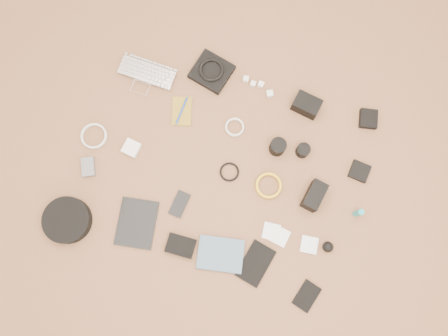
% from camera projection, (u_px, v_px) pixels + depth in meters
% --- Properties ---
extents(room_shell, '(4.04, 4.04, 2.58)m').
position_uv_depth(room_shell, '(211.00, 63.00, 0.90)').
color(room_shell, brown).
rests_on(room_shell, ground).
extents(laptop, '(0.30, 0.22, 0.02)m').
position_uv_depth(laptop, '(144.00, 79.00, 2.21)').
color(laptop, silver).
rests_on(laptop, ground).
extents(headphone_pouch, '(0.22, 0.22, 0.03)m').
position_uv_depth(headphone_pouch, '(212.00, 72.00, 2.21)').
color(headphone_pouch, black).
rests_on(headphone_pouch, ground).
extents(headphones, '(0.16, 0.16, 0.02)m').
position_uv_depth(headphones, '(212.00, 70.00, 2.19)').
color(headphones, black).
rests_on(headphones, headphone_pouch).
extents(charger_a, '(0.03, 0.03, 0.03)m').
position_uv_depth(charger_a, '(246.00, 79.00, 2.21)').
color(charger_a, silver).
rests_on(charger_a, ground).
extents(charger_b, '(0.03, 0.03, 0.03)m').
position_uv_depth(charger_b, '(261.00, 85.00, 2.20)').
color(charger_b, silver).
rests_on(charger_b, ground).
extents(charger_c, '(0.04, 0.04, 0.03)m').
position_uv_depth(charger_c, '(270.00, 94.00, 2.19)').
color(charger_c, silver).
rests_on(charger_c, ground).
extents(charger_d, '(0.03, 0.03, 0.02)m').
position_uv_depth(charger_d, '(253.00, 84.00, 2.20)').
color(charger_d, silver).
rests_on(charger_d, ground).
extents(dslr_camera, '(0.15, 0.11, 0.07)m').
position_uv_depth(dslr_camera, '(306.00, 105.00, 2.16)').
color(dslr_camera, black).
rests_on(dslr_camera, ground).
extents(lens_pouch, '(0.10, 0.11, 0.03)m').
position_uv_depth(lens_pouch, '(368.00, 119.00, 2.16)').
color(lens_pouch, black).
rests_on(lens_pouch, ground).
extents(notebook_olive, '(0.13, 0.17, 0.01)m').
position_uv_depth(notebook_olive, '(182.00, 111.00, 2.19)').
color(notebook_olive, olive).
rests_on(notebook_olive, ground).
extents(pen_blue, '(0.02, 0.15, 0.01)m').
position_uv_depth(pen_blue, '(182.00, 111.00, 2.18)').
color(pen_blue, '#13369E').
rests_on(pen_blue, notebook_olive).
extents(cable_white_a, '(0.10, 0.10, 0.01)m').
position_uv_depth(cable_white_a, '(235.00, 127.00, 2.17)').
color(cable_white_a, silver).
rests_on(cable_white_a, ground).
extents(lens_a, '(0.09, 0.09, 0.08)m').
position_uv_depth(lens_a, '(278.00, 147.00, 2.11)').
color(lens_a, black).
rests_on(lens_a, ground).
extents(lens_b, '(0.07, 0.07, 0.06)m').
position_uv_depth(lens_b, '(303.00, 150.00, 2.12)').
color(lens_b, black).
rests_on(lens_b, ground).
extents(card_reader, '(0.10, 0.10, 0.02)m').
position_uv_depth(card_reader, '(359.00, 171.00, 2.12)').
color(card_reader, black).
rests_on(card_reader, ground).
extents(power_brick, '(0.09, 0.09, 0.03)m').
position_uv_depth(power_brick, '(132.00, 148.00, 2.14)').
color(power_brick, silver).
rests_on(power_brick, ground).
extents(cable_white_b, '(0.17, 0.17, 0.01)m').
position_uv_depth(cable_white_b, '(94.00, 136.00, 2.16)').
color(cable_white_b, silver).
rests_on(cable_white_b, ground).
extents(cable_black, '(0.10, 0.10, 0.01)m').
position_uv_depth(cable_black, '(229.00, 172.00, 2.13)').
color(cable_black, black).
rests_on(cable_black, ground).
extents(cable_yellow, '(0.17, 0.17, 0.01)m').
position_uv_depth(cable_yellow, '(268.00, 186.00, 2.11)').
color(cable_yellow, gold).
rests_on(cable_yellow, ground).
extents(flash, '(0.10, 0.15, 0.10)m').
position_uv_depth(flash, '(314.00, 196.00, 2.06)').
color(flash, black).
rests_on(flash, ground).
extents(lens_cleaner, '(0.04, 0.04, 0.10)m').
position_uv_depth(lens_cleaner, '(358.00, 213.00, 2.04)').
color(lens_cleaner, teal).
rests_on(lens_cleaner, ground).
extents(battery_charger, '(0.09, 0.11, 0.03)m').
position_uv_depth(battery_charger, '(88.00, 167.00, 2.12)').
color(battery_charger, '#5D5D62').
rests_on(battery_charger, ground).
extents(tablet, '(0.20, 0.25, 0.01)m').
position_uv_depth(tablet, '(137.00, 223.00, 2.08)').
color(tablet, black).
rests_on(tablet, ground).
extents(phone, '(0.08, 0.13, 0.01)m').
position_uv_depth(phone, '(180.00, 204.00, 2.10)').
color(phone, black).
rests_on(phone, ground).
extents(filter_case_left, '(0.08, 0.08, 0.01)m').
position_uv_depth(filter_case_left, '(271.00, 232.00, 2.07)').
color(filter_case_left, silver).
rests_on(filter_case_left, ground).
extents(filter_case_mid, '(0.10, 0.10, 0.01)m').
position_uv_depth(filter_case_mid, '(280.00, 236.00, 2.07)').
color(filter_case_mid, silver).
rests_on(filter_case_mid, ground).
extents(filter_case_right, '(0.08, 0.08, 0.01)m').
position_uv_depth(filter_case_right, '(309.00, 245.00, 2.06)').
color(filter_case_right, silver).
rests_on(filter_case_right, ground).
extents(air_blower, '(0.06, 0.06, 0.05)m').
position_uv_depth(air_blower, '(328.00, 247.00, 2.04)').
color(air_blower, black).
rests_on(air_blower, ground).
extents(headphone_case, '(0.23, 0.23, 0.06)m').
position_uv_depth(headphone_case, '(67.00, 220.00, 2.06)').
color(headphone_case, black).
rests_on(headphone_case, ground).
extents(drive_case, '(0.13, 0.09, 0.03)m').
position_uv_depth(drive_case, '(181.00, 246.00, 2.05)').
color(drive_case, black).
rests_on(drive_case, ground).
extents(paperback, '(0.23, 0.19, 0.02)m').
position_uv_depth(paperback, '(218.00, 272.00, 2.03)').
color(paperback, '#465F76').
rests_on(paperback, ground).
extents(notebook_black_a, '(0.16, 0.22, 0.01)m').
position_uv_depth(notebook_black_a, '(256.00, 263.00, 2.04)').
color(notebook_black_a, black).
rests_on(notebook_black_a, ground).
extents(notebook_black_b, '(0.12, 0.15, 0.01)m').
position_uv_depth(notebook_black_b, '(307.00, 296.00, 2.02)').
color(notebook_black_b, black).
rests_on(notebook_black_b, ground).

